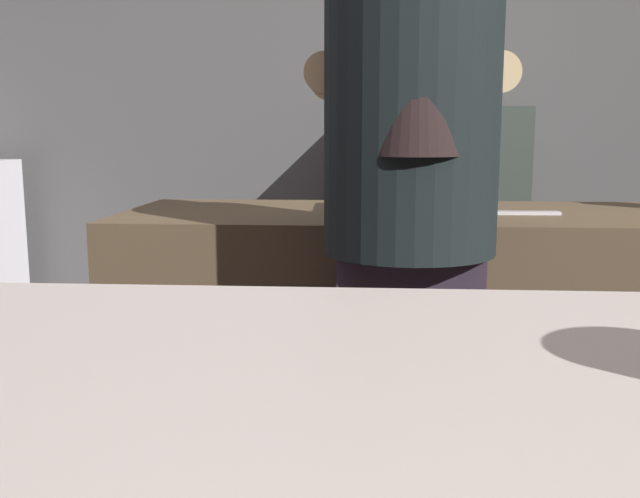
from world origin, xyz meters
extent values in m
cube|color=#4B4B4B|center=(0.00, 2.20, 1.35)|extent=(5.20, 0.10, 2.70)
cube|color=#4C3D2A|center=(0.35, 0.63, 0.46)|extent=(2.10, 0.60, 0.92)
cube|color=#343E37|center=(0.23, 1.92, 0.61)|extent=(0.76, 0.36, 1.23)
cube|color=#2D2330|center=(0.02, 0.18, 0.44)|extent=(0.28, 0.20, 0.89)
cylinder|color=black|center=(0.02, 0.18, 1.17)|extent=(0.34, 0.34, 0.56)
cone|color=black|center=(0.02, 0.08, 1.32)|extent=(0.18, 0.18, 0.47)
cylinder|color=#D5B481|center=(-0.15, 0.34, 1.24)|extent=(0.09, 0.32, 0.08)
cylinder|color=#D5B481|center=(0.19, 0.35, 1.24)|extent=(0.09, 0.32, 0.08)
cylinder|color=silver|center=(-0.02, 0.66, 0.94)|extent=(0.16, 0.16, 0.04)
cube|color=silver|center=(0.30, 0.58, 0.92)|extent=(0.24, 0.04, 0.01)
cylinder|color=red|center=(0.20, 2.02, 1.32)|extent=(0.07, 0.07, 0.17)
cylinder|color=red|center=(0.20, 2.02, 1.44)|extent=(0.03, 0.03, 0.07)
cylinder|color=white|center=(0.20, 2.02, 1.48)|extent=(0.04, 0.04, 0.01)
cylinder|color=#538034|center=(0.39, 1.96, 1.29)|extent=(0.05, 0.05, 0.12)
cylinder|color=#538034|center=(0.39, 1.96, 1.37)|extent=(0.02, 0.02, 0.05)
cylinder|color=black|center=(0.39, 1.96, 1.40)|extent=(0.03, 0.03, 0.01)
camera|label=1|loc=(-0.06, -1.23, 1.13)|focal=39.89mm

